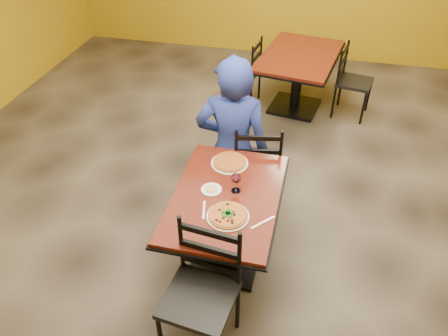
% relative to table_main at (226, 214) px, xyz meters
% --- Properties ---
extents(floor, '(7.00, 8.00, 0.01)m').
position_rel_table_main_xyz_m(floor, '(0.00, 0.50, -0.56)').
color(floor, black).
rests_on(floor, ground).
extents(table_main, '(0.83, 1.23, 0.75)m').
position_rel_table_main_xyz_m(table_main, '(0.00, 0.00, 0.00)').
color(table_main, maroon).
rests_on(table_main, floor).
extents(table_second, '(1.10, 1.46, 0.75)m').
position_rel_table_main_xyz_m(table_second, '(0.29, 2.77, 0.00)').
color(table_second, maroon).
rests_on(table_second, floor).
extents(chair_main_near, '(0.50, 0.50, 1.00)m').
position_rel_table_main_xyz_m(chair_main_near, '(-0.00, -0.77, -0.06)').
color(chair_main_near, black).
rests_on(chair_main_near, floor).
extents(chair_main_far, '(0.50, 0.50, 0.95)m').
position_rel_table_main_xyz_m(chair_main_far, '(0.10, 0.83, -0.08)').
color(chair_main_far, black).
rests_on(chair_main_far, floor).
extents(chair_second_left, '(0.45, 0.45, 0.88)m').
position_rel_table_main_xyz_m(chair_second_left, '(-0.42, 2.77, -0.12)').
color(chair_second_left, black).
rests_on(chair_second_left, floor).
extents(chair_second_right, '(0.48, 0.48, 0.90)m').
position_rel_table_main_xyz_m(chair_second_right, '(1.00, 2.77, -0.11)').
color(chair_second_right, black).
rests_on(chair_second_right, floor).
extents(diner, '(0.75, 0.53, 1.47)m').
position_rel_table_main_xyz_m(diner, '(-0.15, 0.92, 0.18)').
color(diner, navy).
rests_on(diner, floor).
extents(plate_main, '(0.31, 0.31, 0.01)m').
position_rel_table_main_xyz_m(plate_main, '(0.07, -0.22, 0.20)').
color(plate_main, white).
rests_on(plate_main, table_main).
extents(pizza_main, '(0.28, 0.28, 0.02)m').
position_rel_table_main_xyz_m(pizza_main, '(0.07, -0.22, 0.21)').
color(pizza_main, maroon).
rests_on(pizza_main, plate_main).
extents(plate_far, '(0.31, 0.31, 0.01)m').
position_rel_table_main_xyz_m(plate_far, '(-0.06, 0.39, 0.20)').
color(plate_far, white).
rests_on(plate_far, table_main).
extents(pizza_far, '(0.28, 0.28, 0.02)m').
position_rel_table_main_xyz_m(pizza_far, '(-0.06, 0.39, 0.21)').
color(pizza_far, '#B57722').
rests_on(pizza_far, plate_far).
extents(side_plate, '(0.16, 0.16, 0.01)m').
position_rel_table_main_xyz_m(side_plate, '(-0.12, 0.03, 0.20)').
color(side_plate, white).
rests_on(side_plate, table_main).
extents(dip, '(0.09, 0.09, 0.01)m').
position_rel_table_main_xyz_m(dip, '(-0.12, 0.03, 0.21)').
color(dip, tan).
rests_on(dip, side_plate).
extents(wine_glass, '(0.08, 0.08, 0.18)m').
position_rel_table_main_xyz_m(wine_glass, '(0.06, 0.07, 0.28)').
color(wine_glass, white).
rests_on(wine_glass, table_main).
extents(fork, '(0.06, 0.19, 0.00)m').
position_rel_table_main_xyz_m(fork, '(-0.12, -0.20, 0.20)').
color(fork, silver).
rests_on(fork, table_main).
extents(knife, '(0.15, 0.16, 0.00)m').
position_rel_table_main_xyz_m(knife, '(0.32, -0.22, 0.20)').
color(knife, silver).
rests_on(knife, table_main).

